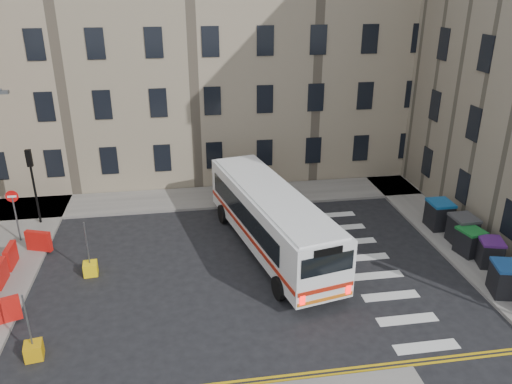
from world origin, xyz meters
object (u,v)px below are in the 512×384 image
object	(u,v)px
wheelie_bin_a	(505,279)
wheelie_bin_c	(470,241)
bollard_yellow	(91,269)
bus	(271,217)
wheelie_bin_d	(462,230)
wheelie_bin_b	(490,252)
bollard_chevron	(34,351)
wheelie_bin_e	(439,214)

from	to	relation	value
wheelie_bin_a	wheelie_bin_c	bearing A→B (deg)	97.94
wheelie_bin_a	bollard_yellow	world-z (taller)	wheelie_bin_a
wheelie_bin_a	bus	bearing A→B (deg)	162.81
wheelie_bin_a	wheelie_bin_d	distance (m)	4.38
wheelie_bin_a	wheelie_bin_b	bearing A→B (deg)	86.58
bollard_chevron	wheelie_bin_c	bearing A→B (deg)	12.44
bus	bollard_chevron	xyz separation A→B (m)	(-9.51, -6.25, -1.45)
bus	wheelie_bin_e	bearing A→B (deg)	-7.51
wheelie_bin_d	wheelie_bin_e	bearing A→B (deg)	97.36
wheelie_bin_a	wheelie_bin_b	size ratio (longest dim) A/B	1.07
wheelie_bin_c	wheelie_bin_e	xyz separation A→B (m)	(-0.06, 2.85, 0.09)
bus	wheelie_bin_c	size ratio (longest dim) A/B	8.48
wheelie_bin_a	wheelie_bin_e	world-z (taller)	wheelie_bin_e
wheelie_bin_c	bollard_yellow	size ratio (longest dim) A/B	2.24
wheelie_bin_b	bollard_chevron	bearing A→B (deg)	-154.97
wheelie_bin_c	wheelie_bin_e	world-z (taller)	wheelie_bin_e
wheelie_bin_c	bollard_yellow	bearing A→B (deg)	164.41
wheelie_bin_d	bollard_yellow	size ratio (longest dim) A/B	2.38
wheelie_bin_d	bollard_yellow	distance (m)	17.77
wheelie_bin_c	wheelie_bin_a	bearing A→B (deg)	-108.28
bus	wheelie_bin_a	xyz separation A→B (m)	(8.82, -5.41, -0.90)
wheelie_bin_a	wheelie_bin_e	distance (m)	6.15
bus	wheelie_bin_a	distance (m)	10.39
bollard_chevron	bollard_yellow	bearing A→B (deg)	77.56
wheelie_bin_b	wheelie_bin_c	bearing A→B (deg)	123.54
wheelie_bin_c	wheelie_bin_d	world-z (taller)	wheelie_bin_d
bus	wheelie_bin_e	world-z (taller)	bus
wheelie_bin_d	wheelie_bin_a	bearing A→B (deg)	-99.12
wheelie_bin_a	bollard_chevron	size ratio (longest dim) A/B	2.46
bollard_yellow	wheelie_bin_c	bearing A→B (deg)	-3.71
wheelie_bin_d	bollard_chevron	bearing A→B (deg)	-166.12
wheelie_bin_e	bollard_chevron	xyz separation A→B (m)	(-18.65, -6.98, -0.58)
wheelie_bin_b	wheelie_bin_c	size ratio (longest dim) A/B	1.02
wheelie_bin_e	bus	bearing A→B (deg)	-175.02
wheelie_bin_d	bollard_yellow	world-z (taller)	wheelie_bin_d
bus	wheelie_bin_b	bearing A→B (deg)	-30.60
bollard_yellow	bollard_chevron	bearing A→B (deg)	-102.44
wheelie_bin_a	wheelie_bin_e	bearing A→B (deg)	101.45
wheelie_bin_a	wheelie_bin_c	size ratio (longest dim) A/B	1.10
bus	wheelie_bin_a	world-z (taller)	bus
bus	bollard_yellow	distance (m)	8.53
bollard_yellow	wheelie_bin_e	bearing A→B (deg)	5.59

